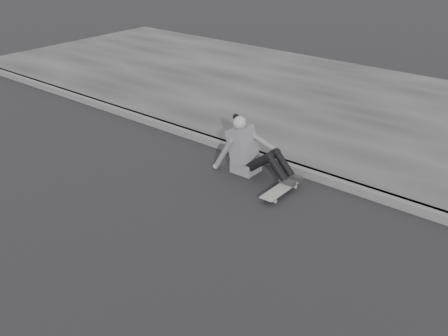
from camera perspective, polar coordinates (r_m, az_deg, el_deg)
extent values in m
cube|color=#535353|center=(6.94, 23.91, -5.19)|extent=(24.00, 0.16, 0.12)
cylinder|color=gray|center=(6.87, 4.81, -3.39)|extent=(0.03, 0.05, 0.05)
cylinder|color=gray|center=(6.80, 5.85, -3.78)|extent=(0.03, 0.05, 0.05)
cylinder|color=gray|center=(7.26, 7.14, -1.78)|extent=(0.03, 0.05, 0.05)
cylinder|color=gray|center=(7.19, 8.15, -2.13)|extent=(0.03, 0.05, 0.05)
cube|color=#29292B|center=(6.82, 5.34, -3.38)|extent=(0.16, 0.04, 0.03)
cube|color=#29292B|center=(7.21, 7.66, -1.76)|extent=(0.16, 0.04, 0.03)
cube|color=slate|center=(7.00, 6.54, -2.37)|extent=(0.20, 0.78, 0.02)
cube|color=#58585B|center=(7.58, 2.51, 0.23)|extent=(0.36, 0.34, 0.18)
cube|color=#58585B|center=(7.47, 2.13, 2.72)|extent=(0.37, 0.40, 0.57)
cube|color=#58585B|center=(7.50, 1.35, 3.81)|extent=(0.14, 0.30, 0.20)
cylinder|color=gray|center=(7.41, 1.85, 4.52)|extent=(0.09, 0.09, 0.08)
sphere|color=gray|center=(7.38, 1.80, 5.18)|extent=(0.20, 0.20, 0.20)
sphere|color=black|center=(7.42, 1.35, 5.89)|extent=(0.09, 0.09, 0.09)
cylinder|color=black|center=(7.26, 4.11, 0.67)|extent=(0.43, 0.13, 0.39)
cylinder|color=black|center=(7.40, 4.91, 1.15)|extent=(0.43, 0.13, 0.39)
cylinder|color=black|center=(7.12, 6.08, -0.03)|extent=(0.35, 0.11, 0.36)
cylinder|color=black|center=(7.26, 6.86, 0.47)|extent=(0.35, 0.11, 0.36)
sphere|color=black|center=(7.12, 5.23, 1.29)|extent=(0.13, 0.13, 0.13)
sphere|color=black|center=(7.26, 6.03, 1.76)|extent=(0.13, 0.13, 0.13)
cube|color=#272727|center=(7.10, 7.26, -1.58)|extent=(0.24, 0.08, 0.07)
cube|color=#272727|center=(7.24, 8.03, -1.05)|extent=(0.24, 0.08, 0.07)
cylinder|color=#58585B|center=(7.49, -0.08, 1.63)|extent=(0.38, 0.08, 0.58)
sphere|color=gray|center=(7.68, -0.99, 0.21)|extent=(0.08, 0.08, 0.08)
cylinder|color=#58585B|center=(7.44, 4.36, 3.06)|extent=(0.48, 0.08, 0.21)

